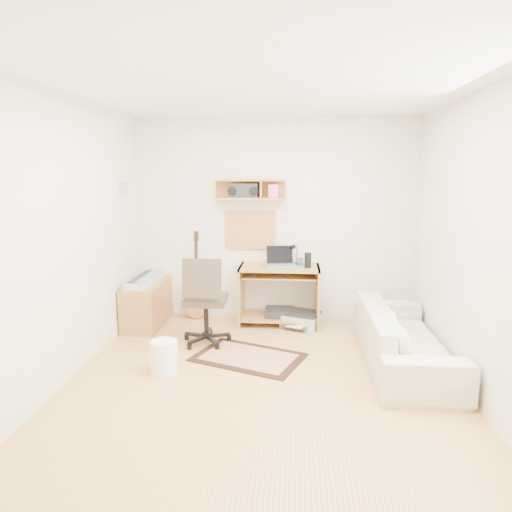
# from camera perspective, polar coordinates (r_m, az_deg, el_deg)

# --- Properties ---
(floor) EXTENTS (3.60, 4.00, 0.01)m
(floor) POSITION_cam_1_polar(r_m,az_deg,el_deg) (4.35, 0.82, -15.72)
(floor) COLOR tan
(floor) RESTS_ON ground
(ceiling) EXTENTS (3.60, 4.00, 0.01)m
(ceiling) POSITION_cam_1_polar(r_m,az_deg,el_deg) (3.97, 0.93, 20.47)
(ceiling) COLOR white
(ceiling) RESTS_ON ground
(back_wall) EXTENTS (3.60, 0.01, 2.60)m
(back_wall) POSITION_cam_1_polar(r_m,az_deg,el_deg) (5.94, 2.23, 4.48)
(back_wall) COLOR beige
(back_wall) RESTS_ON ground
(left_wall) EXTENTS (0.01, 4.00, 2.60)m
(left_wall) POSITION_cam_1_polar(r_m,az_deg,el_deg) (4.46, -22.95, 1.70)
(left_wall) COLOR beige
(left_wall) RESTS_ON ground
(right_wall) EXTENTS (0.01, 4.00, 2.60)m
(right_wall) POSITION_cam_1_polar(r_m,az_deg,el_deg) (4.23, 26.05, 1.04)
(right_wall) COLOR beige
(right_wall) RESTS_ON ground
(wall_shelf) EXTENTS (0.90, 0.25, 0.26)m
(wall_shelf) POSITION_cam_1_polar(r_m,az_deg,el_deg) (5.81, -0.79, 8.31)
(wall_shelf) COLOR #A8773B
(wall_shelf) RESTS_ON back_wall
(cork_board) EXTENTS (0.64, 0.03, 0.49)m
(cork_board) POSITION_cam_1_polar(r_m,az_deg,el_deg) (5.95, -0.68, 3.24)
(cork_board) COLOR tan
(cork_board) RESTS_ON back_wall
(wall_photo) EXTENTS (0.02, 0.20, 0.15)m
(wall_photo) POSITION_cam_1_polar(r_m,az_deg,el_deg) (5.78, -16.17, 8.09)
(wall_photo) COLOR #4C8CBF
(wall_photo) RESTS_ON left_wall
(desk) EXTENTS (1.00, 0.55, 0.75)m
(desk) POSITION_cam_1_polar(r_m,az_deg,el_deg) (5.83, 2.90, -4.89)
(desk) COLOR #A8773B
(desk) RESTS_ON floor
(laptop) EXTENTS (0.38, 0.38, 0.25)m
(laptop) POSITION_cam_1_polar(r_m,az_deg,el_deg) (5.70, 3.12, -0.09)
(laptop) COLOR silver
(laptop) RESTS_ON desk
(speaker) EXTENTS (0.08, 0.08, 0.19)m
(speaker) POSITION_cam_1_polar(r_m,az_deg,el_deg) (5.68, 6.47, -0.51)
(speaker) COLOR black
(speaker) RESTS_ON desk
(desk_lamp) EXTENTS (0.09, 0.09, 0.26)m
(desk_lamp) POSITION_cam_1_polar(r_m,az_deg,el_deg) (5.85, 5.11, 0.22)
(desk_lamp) COLOR black
(desk_lamp) RESTS_ON desk
(pencil_cup) EXTENTS (0.06, 0.06, 0.09)m
(pencil_cup) POSITION_cam_1_polar(r_m,az_deg,el_deg) (5.83, 5.55, -0.69)
(pencil_cup) COLOR #33479A
(pencil_cup) RESTS_ON desk
(boombox) EXTENTS (0.36, 0.16, 0.18)m
(boombox) POSITION_cam_1_polar(r_m,az_deg,el_deg) (5.81, -1.54, 8.11)
(boombox) COLOR black
(boombox) RESTS_ON wall_shelf
(rug) EXTENTS (1.27, 1.07, 0.01)m
(rug) POSITION_cam_1_polar(r_m,az_deg,el_deg) (4.90, -0.95, -12.44)
(rug) COLOR tan
(rug) RESTS_ON floor
(task_chair) EXTENTS (0.53, 0.53, 1.02)m
(task_chair) POSITION_cam_1_polar(r_m,az_deg,el_deg) (5.17, -6.27, -5.39)
(task_chair) COLOR #392B21
(task_chair) RESTS_ON floor
(cabinet) EXTENTS (0.40, 0.90, 0.55)m
(cabinet) POSITION_cam_1_polar(r_m,az_deg,el_deg) (5.98, -13.43, -5.77)
(cabinet) COLOR #A8773B
(cabinet) RESTS_ON floor
(music_keyboard) EXTENTS (0.27, 0.85, 0.07)m
(music_keyboard) POSITION_cam_1_polar(r_m,az_deg,el_deg) (5.90, -13.55, -2.86)
(music_keyboard) COLOR #B2B5BA
(music_keyboard) RESTS_ON cabinet
(guitar) EXTENTS (0.36, 0.28, 1.16)m
(guitar) POSITION_cam_1_polar(r_m,az_deg,el_deg) (6.05, -7.57, -2.41)
(guitar) COLOR #A35E32
(guitar) RESTS_ON floor
(waste_basket) EXTENTS (0.33, 0.33, 0.31)m
(waste_basket) POSITION_cam_1_polar(r_m,az_deg,el_deg) (4.61, -11.37, -12.19)
(waste_basket) COLOR white
(waste_basket) RESTS_ON floor
(printer) EXTENTS (0.55, 0.50, 0.17)m
(printer) POSITION_cam_1_polar(r_m,az_deg,el_deg) (5.85, 5.68, -7.84)
(printer) COLOR #A5A8AA
(printer) RESTS_ON floor
(sofa) EXTENTS (0.56, 1.93, 0.76)m
(sofa) POSITION_cam_1_polar(r_m,az_deg,el_deg) (4.88, 17.94, -8.45)
(sofa) COLOR #B9B593
(sofa) RESTS_ON floor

